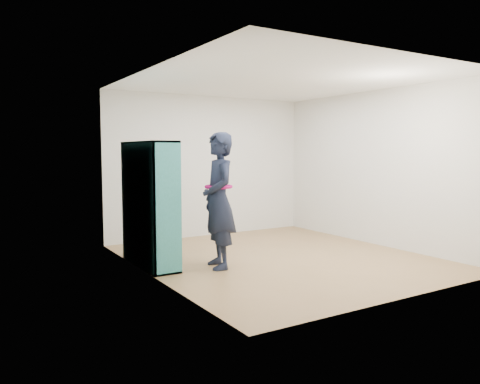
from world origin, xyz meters
TOP-DOWN VIEW (x-y plane):
  - floor at (0.00, 0.00)m, footprint 4.50×4.50m
  - ceiling at (0.00, 0.00)m, footprint 4.50×4.50m
  - wall_left at (-2.00, 0.00)m, footprint 0.02×4.50m
  - wall_right at (2.00, 0.00)m, footprint 0.02×4.50m
  - wall_back at (0.00, 2.25)m, footprint 4.00×0.02m
  - wall_front at (0.00, -2.25)m, footprint 4.00×0.02m
  - bookshelf at (-1.83, 0.59)m, footprint 0.38×1.29m
  - person at (-1.05, -0.01)m, footprint 0.57×0.75m
  - smartphone at (-1.18, 0.10)m, footprint 0.02×0.08m

SIDE VIEW (x-z plane):
  - floor at x=0.00m, z-range 0.00..0.00m
  - bookshelf at x=-1.83m, z-range -0.02..1.70m
  - person at x=-1.05m, z-range 0.00..1.84m
  - smartphone at x=-1.18m, z-range 0.98..1.10m
  - wall_left at x=-2.00m, z-range 0.00..2.60m
  - wall_right at x=2.00m, z-range 0.00..2.60m
  - wall_back at x=0.00m, z-range 0.00..2.60m
  - wall_front at x=0.00m, z-range 0.00..2.60m
  - ceiling at x=0.00m, z-range 2.60..2.60m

